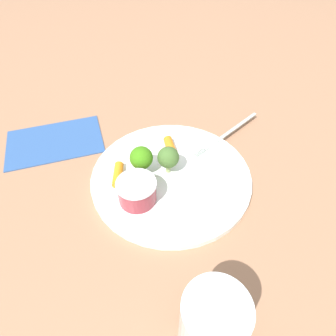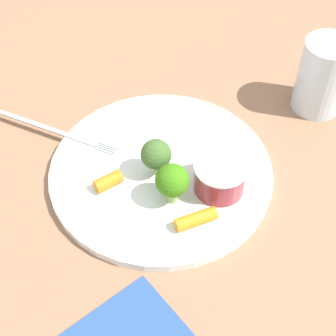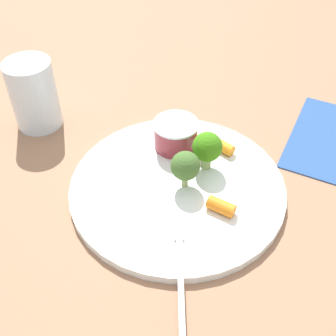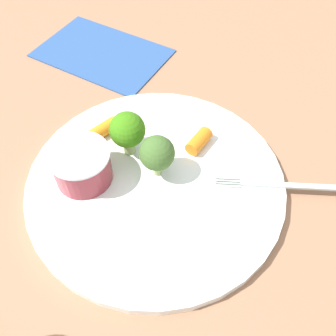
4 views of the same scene
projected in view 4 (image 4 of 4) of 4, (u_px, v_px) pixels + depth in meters
ground_plane at (156, 186)px, 0.43m from camera, size 2.40×2.40×0.00m
plate at (156, 183)px, 0.43m from camera, size 0.29×0.29×0.01m
sauce_cup at (82, 166)px, 0.41m from camera, size 0.07×0.07×0.04m
broccoli_floret_0 at (124, 132)px, 0.42m from camera, size 0.04×0.04×0.06m
broccoli_floret_1 at (157, 153)px, 0.40m from camera, size 0.04×0.04×0.05m
carrot_stick_0 at (199, 141)px, 0.45m from camera, size 0.03×0.04×0.02m
carrot_stick_1 at (99, 132)px, 0.46m from camera, size 0.02×0.05×0.02m
fork at (302, 186)px, 0.42m from camera, size 0.13×0.16×0.00m
napkin at (102, 53)px, 0.58m from camera, size 0.23×0.19×0.00m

